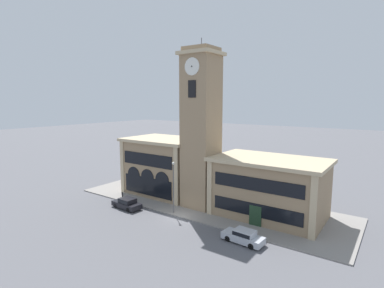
{
  "coord_description": "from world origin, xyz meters",
  "views": [
    {
      "loc": [
        22.53,
        -28.83,
        14.73
      ],
      "look_at": [
        -0.03,
        3.06,
        9.16
      ],
      "focal_mm": 28.0,
      "sensor_mm": 36.0,
      "label": 1
    }
  ],
  "objects_px": {
    "parked_car_near": "(127,203)",
    "bollard": "(122,196)",
    "parked_car_mid": "(243,236)",
    "street_lamp": "(173,180)"
  },
  "relations": [
    {
      "from": "parked_car_near",
      "to": "bollard",
      "type": "relative_size",
      "value": 4.27
    },
    {
      "from": "bollard",
      "to": "parked_car_near",
      "type": "bearing_deg",
      "value": -32.43
    },
    {
      "from": "bollard",
      "to": "parked_car_mid",
      "type": "bearing_deg",
      "value": -5.61
    },
    {
      "from": "street_lamp",
      "to": "parked_car_mid",
      "type": "bearing_deg",
      "value": -11.34
    },
    {
      "from": "street_lamp",
      "to": "parked_car_near",
      "type": "bearing_deg",
      "value": -161.03
    },
    {
      "from": "parked_car_mid",
      "to": "street_lamp",
      "type": "bearing_deg",
      "value": -7.97
    },
    {
      "from": "parked_car_near",
      "to": "bollard",
      "type": "distance_m",
      "value": 3.84
    },
    {
      "from": "parked_car_near",
      "to": "parked_car_mid",
      "type": "distance_m",
      "value": 17.69
    },
    {
      "from": "bollard",
      "to": "street_lamp",
      "type": "bearing_deg",
      "value": 1.08
    },
    {
      "from": "parked_car_near",
      "to": "bollard",
      "type": "xyz_separation_m",
      "value": [
        -3.24,
        2.06,
        -0.09
      ]
    }
  ]
}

